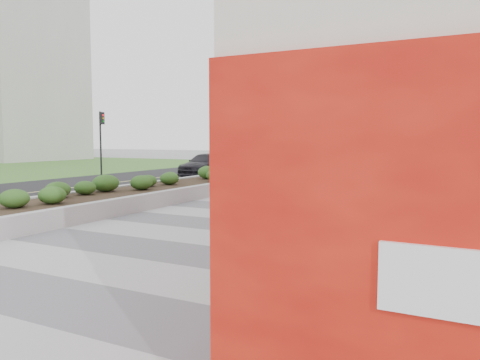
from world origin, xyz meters
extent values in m
plane|color=gray|center=(0.00, 0.00, 0.00)|extent=(160.00, 160.00, 0.00)
cube|color=#A8A8AD|center=(0.00, 3.00, 0.01)|extent=(8.00, 36.00, 0.01)
cube|color=red|center=(4.02, 9.00, 1.50)|extent=(0.12, 24.00, 3.00)
cube|color=#9E9EA0|center=(-5.50, 15.85, 0.28)|extent=(3.00, 0.30, 0.55)
cube|color=#9E9EA0|center=(-6.85, 7.00, 0.28)|extent=(0.30, 18.00, 0.55)
cube|color=#9E9EA0|center=(-4.15, 7.00, 0.28)|extent=(0.30, 18.00, 0.55)
cube|color=#2D2116|center=(-5.50, 7.00, 0.25)|extent=(2.40, 17.40, 0.50)
cube|color=black|center=(-12.00, 7.00, 0.00)|extent=(10.00, 40.00, 0.00)
cylinder|color=black|center=(-7.30, 17.50, 2.10)|extent=(0.12, 0.12, 4.20)
cube|color=black|center=(-7.12, 17.50, 3.75)|extent=(0.18, 0.28, 0.80)
cylinder|color=black|center=(-16.50, 17.00, 2.10)|extent=(0.12, 0.12, 4.20)
cube|color=black|center=(-16.32, 17.00, 3.75)|extent=(0.18, 0.28, 0.80)
cube|color=#ADAAA3|center=(-5.00, 55.00, 10.00)|extent=(16.00, 12.00, 20.00)
cylinder|color=#595654|center=(0.50, 3.00, 0.00)|extent=(0.44, 0.44, 0.01)
cube|color=black|center=(1.80, 2.76, 0.07)|extent=(0.35, 0.75, 0.02)
imported|color=black|center=(1.80, 2.76, 0.80)|extent=(0.60, 0.47, 1.44)
sphere|color=blue|center=(1.80, 2.76, 1.48)|extent=(0.23, 0.23, 0.23)
imported|color=black|center=(-10.35, 20.20, 0.71)|extent=(2.20, 4.98, 1.42)
camera|label=1|loc=(5.87, -6.17, 2.38)|focal=35.00mm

